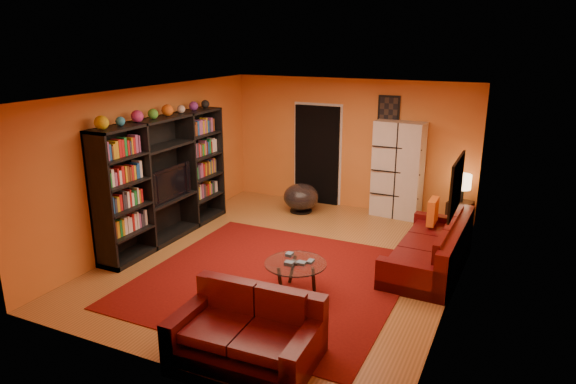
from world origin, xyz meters
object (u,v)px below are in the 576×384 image
at_px(storage_cabinet, 398,170).
at_px(side_table, 459,215).
at_px(entertainment_unit, 165,179).
at_px(table_lamp, 463,183).
at_px(coffee_table, 296,266).
at_px(tv, 167,183).
at_px(loveseat, 249,330).
at_px(sofa, 435,249).
at_px(bowl_chair, 301,197).

bearing_deg(storage_cabinet, side_table, -2.20).
bearing_deg(side_table, entertainment_unit, -149.69).
bearing_deg(table_lamp, coffee_table, -115.42).
xyz_separation_m(tv, side_table, (4.47, 2.67, -0.75)).
bearing_deg(loveseat, entertainment_unit, 48.83).
height_order(entertainment_unit, side_table, entertainment_unit).
distance_m(storage_cabinet, table_lamp, 1.23).
bearing_deg(entertainment_unit, coffee_table, -17.53).
bearing_deg(loveseat, sofa, -26.69).
relative_size(storage_cabinet, table_lamp, 3.64).
xyz_separation_m(loveseat, storage_cabinet, (0.34, 5.21, 0.65)).
distance_m(loveseat, side_table, 5.29).
xyz_separation_m(entertainment_unit, table_lamp, (4.53, 2.65, -0.19)).
bearing_deg(bowl_chair, side_table, 7.85).
bearing_deg(coffee_table, bowl_chair, 112.57).
relative_size(tv, table_lamp, 1.93).
bearing_deg(storage_cabinet, bowl_chair, -157.24).
height_order(sofa, bowl_chair, sofa).
bearing_deg(coffee_table, entertainment_unit, 162.47).
distance_m(loveseat, bowl_chair, 4.86).
bearing_deg(storage_cabinet, tv, -134.03).
relative_size(entertainment_unit, table_lamp, 5.88).
distance_m(bowl_chair, side_table, 3.01).
height_order(loveseat, coffee_table, loveseat).
xyz_separation_m(sofa, coffee_table, (-1.57, -1.64, 0.10)).
distance_m(storage_cabinet, bowl_chair, 1.96).
height_order(entertainment_unit, sofa, entertainment_unit).
distance_m(tv, table_lamp, 5.21).
bearing_deg(tv, storage_cabinet, -49.07).
height_order(loveseat, side_table, loveseat).
distance_m(sofa, bowl_chair, 3.24).
distance_m(entertainment_unit, table_lamp, 5.25).
height_order(tv, bowl_chair, tv).
bearing_deg(storage_cabinet, entertainment_unit, -134.73).
relative_size(coffee_table, storage_cabinet, 0.45).
bearing_deg(side_table, table_lamp, 90.00).
xyz_separation_m(coffee_table, storage_cabinet, (0.47, 3.70, 0.55)).
distance_m(tv, bowl_chair, 2.80).
bearing_deg(storage_cabinet, loveseat, -88.72).
relative_size(sofa, storage_cabinet, 1.27).
distance_m(entertainment_unit, tv, 0.07).
distance_m(coffee_table, storage_cabinet, 3.77).
distance_m(entertainment_unit, side_table, 5.30).
xyz_separation_m(tv, table_lamp, (4.47, 2.67, -0.14)).
height_order(loveseat, table_lamp, table_lamp).
distance_m(sofa, coffee_table, 2.27).
xyz_separation_m(entertainment_unit, loveseat, (2.97, -2.41, -0.77)).
bearing_deg(sofa, entertainment_unit, -168.67).
relative_size(entertainment_unit, tv, 3.05).
height_order(entertainment_unit, loveseat, entertainment_unit).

